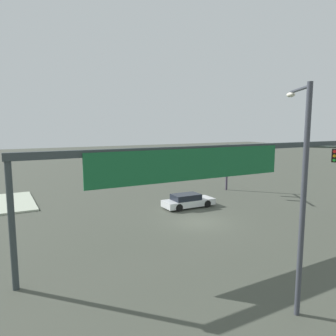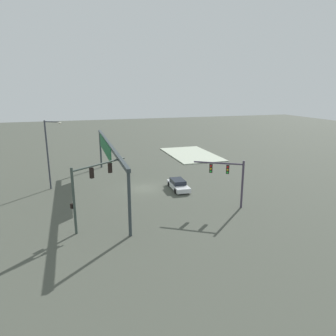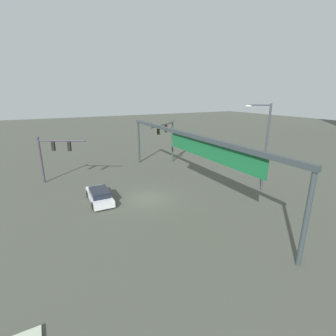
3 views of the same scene
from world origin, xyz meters
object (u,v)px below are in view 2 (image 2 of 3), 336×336
streetlamp_curved_arm (49,150)px  traffic_signal_near_corner (88,184)px  traffic_signal_opposite_side (229,174)px  sedan_car_approaching (178,185)px

streetlamp_curved_arm → traffic_signal_near_corner: bearing=-40.5°
traffic_signal_opposite_side → sedan_car_approaching: traffic_signal_opposite_side is taller
traffic_signal_opposite_side → traffic_signal_near_corner: bearing=34.9°
traffic_signal_near_corner → sedan_car_approaching: size_ratio=1.28×
streetlamp_curved_arm → sedan_car_approaching: bearing=15.2°
traffic_signal_near_corner → traffic_signal_opposite_side: size_ratio=1.16×
traffic_signal_near_corner → streetlamp_curved_arm: streetlamp_curved_arm is taller
sedan_car_approaching → traffic_signal_near_corner: bearing=-53.3°
streetlamp_curved_arm → sedan_car_approaching: streetlamp_curved_arm is taller
traffic_signal_near_corner → traffic_signal_opposite_side: (0.83, -14.44, -0.59)m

